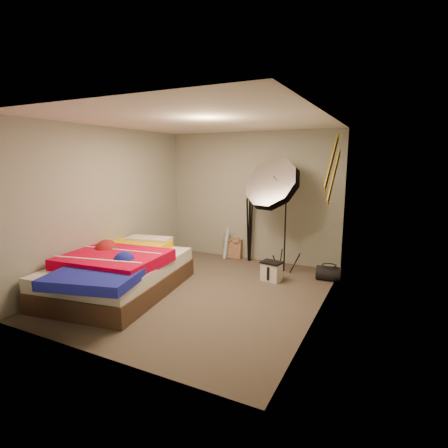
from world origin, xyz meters
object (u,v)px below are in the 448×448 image
Objects in this scene: photo_umbrella at (274,186)px; duffel_bag at (329,273)px; camera_case at (271,272)px; wrapping_roll at (226,244)px; bed at (119,271)px; tote_bag at (232,249)px; camera_tripod at (250,222)px.

duffel_bag is at bearing -4.03° from photo_umbrella.
camera_case is 0.14× the size of photo_umbrella.
wrapping_roll is 1.68m from photo_umbrella.
camera_case is 0.12× the size of bed.
tote_bag is 0.63× the size of wrapping_roll.
camera_case is 0.95m from duffel_bag.
bed is at bearing -105.36° from wrapping_roll.
bed is 1.85× the size of camera_tripod.
tote_bag is 1.27× the size of camera_case.
bed is 1.19× the size of photo_umbrella.
tote_bag is 0.15× the size of bed.
camera_case is at bearing -43.21° from tote_bag.
tote_bag is 0.98× the size of duffel_bag.
duffel_bag is 1.81m from camera_tripod.
tote_bag is 0.17m from wrapping_roll.
duffel_bag is at bearing -16.67° from camera_tripod.
photo_umbrella reaches higher than wrapping_roll.
tote_bag is 1.72m from photo_umbrella.
wrapping_roll is 0.24× the size of bed.
wrapping_roll is 0.29× the size of photo_umbrella.
photo_umbrella is at bearing -34.13° from camera_tripod.
wrapping_roll is 2.15m from duffel_bag.
wrapping_roll reaches higher than camera_case.
wrapping_roll is at bearing 161.41° from photo_umbrella.
tote_bag is 2.57m from bed.
camera_tripod reaches higher than wrapping_roll.
photo_umbrella is 1.55× the size of camera_tripod.
camera_case is at bearing 37.99° from bed.
photo_umbrella is at bearing -18.59° from wrapping_roll.
bed is at bearing -110.22° from tote_bag.
photo_umbrella is at bearing -28.17° from tote_bag.
camera_tripod is at bearing 64.82° from bed.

